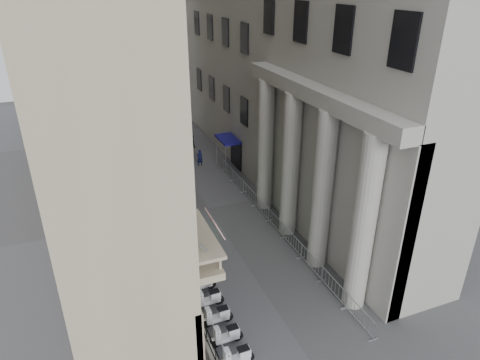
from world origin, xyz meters
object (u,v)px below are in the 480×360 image
object	(u,v)px
info_kiosk	(186,221)
pedestrian_a	(200,158)
pedestrian_b	(191,139)
security_tent	(153,142)
street_lamp	(141,121)

from	to	relation	value
info_kiosk	pedestrian_a	xyz separation A→B (m)	(4.32, 11.22, -0.17)
pedestrian_b	info_kiosk	bearing A→B (deg)	72.88
pedestrian_a	security_tent	bearing A→B (deg)	-5.71
security_tent	pedestrian_a	xyz separation A→B (m)	(4.23, -0.11, -2.14)
pedestrian_a	pedestrian_b	distance (m)	4.90
security_tent	street_lamp	xyz separation A→B (m)	(-1.00, -0.65, 2.28)
street_lamp	pedestrian_a	distance (m)	6.87
pedestrian_a	pedestrian_b	size ratio (longest dim) A/B	0.87
info_kiosk	pedestrian_b	xyz separation A→B (m)	(4.81, 16.09, -0.05)
security_tent	info_kiosk	world-z (taller)	security_tent
security_tent	info_kiosk	distance (m)	11.51
pedestrian_a	street_lamp	bearing A→B (deg)	1.73
pedestrian_b	pedestrian_a	bearing A→B (deg)	83.75
street_lamp	pedestrian_a	bearing A→B (deg)	22.71
pedestrian_a	pedestrian_b	world-z (taller)	pedestrian_b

